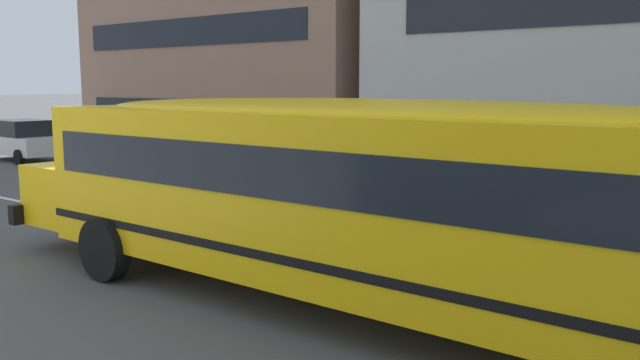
{
  "coord_description": "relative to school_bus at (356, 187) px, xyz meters",
  "views": [
    {
      "loc": [
        2.14,
        -8.79,
        3.04
      ],
      "look_at": [
        -3.97,
        -0.83,
        1.59
      ],
      "focal_mm": 37.22,
      "sensor_mm": 36.0,
      "label": 1
    }
  ],
  "objects": [
    {
      "name": "parked_car_maroon_beside_sign",
      "position": [
        -11.45,
        6.9,
        -0.86
      ],
      "size": [
        3.95,
        1.98,
        1.64
      ],
      "rotation": [
        0.0,
        0.0,
        -0.03
      ],
      "color": "maroon",
      "rests_on": "ground_plane"
    },
    {
      "name": "ground_plane",
      "position": [
        2.74,
        1.66,
        -1.7
      ],
      "size": [
        400.0,
        400.0,
        0.0
      ],
      "primitive_type": "plane",
      "color": "#4C4C4F"
    },
    {
      "name": "lane_centreline",
      "position": [
        2.74,
        1.66,
        -1.7
      ],
      "size": [
        110.0,
        0.16,
        0.01
      ],
      "primitive_type": "cube",
      "color": "silver",
      "rests_on": "ground_plane"
    },
    {
      "name": "parked_car_white_by_lamppost",
      "position": [
        -20.83,
        6.72,
        -0.86
      ],
      "size": [
        3.99,
        2.06,
        1.64
      ],
      "rotation": [
        0.0,
        0.0,
        -0.06
      ],
      "color": "silver",
      "rests_on": "ground_plane"
    },
    {
      "name": "apartment_block_far_left",
      "position": [
        -15.77,
        17.76,
        4.95
      ],
      "size": [
        14.81,
        13.68,
        13.3
      ],
      "color": "#93705B",
      "rests_on": "ground_plane"
    },
    {
      "name": "school_bus",
      "position": [
        0.0,
        0.0,
        0.0
      ],
      "size": [
        12.84,
        3.12,
        2.86
      ],
      "rotation": [
        0.0,
        0.0,
        3.13
      ],
      "color": "yellow",
      "rests_on": "ground_plane"
    }
  ]
}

